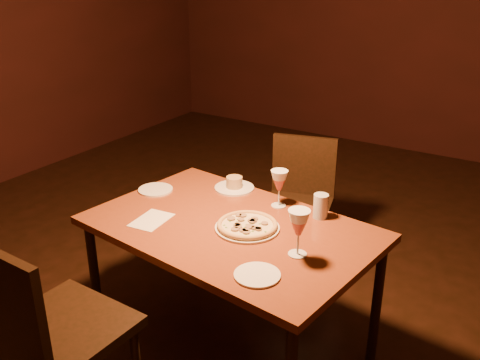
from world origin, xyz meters
The scene contains 12 objects.
dining_table centered at (-0.15, 0.05, 0.62)m, with size 1.36×0.97×0.68m.
chair_near centered at (-0.43, -0.79, 0.54)m, with size 0.47×0.47×0.95m.
chair_far centered at (-0.24, 0.94, 0.46)m, with size 0.48×0.48×0.81m.
pizza_plate centered at (-0.07, 0.06, 0.70)m, with size 0.29×0.29×0.03m.
ramekin_saucer centered at (-0.36, 0.41, 0.70)m, with size 0.21×0.21×0.07m.
wine_glass_far centered at (-0.07, 0.35, 0.78)m, with size 0.08×0.08×0.19m, color #B34C4A, non-canonical shape.
wine_glass_right centered at (0.22, -0.02, 0.78)m, with size 0.09×0.09×0.20m, color #B34C4A, non-canonical shape.
water_tumbler centered at (0.16, 0.34, 0.74)m, with size 0.07×0.07×0.12m, color #ADB4BD.
side_plate_left centered at (-0.70, 0.17, 0.69)m, with size 0.18×0.18×0.01m, color silver.
side_plate_near centered at (0.16, -0.25, 0.69)m, with size 0.18×0.18×0.01m, color silver.
menu_card centered at (-0.49, -0.10, 0.68)m, with size 0.14×0.20×0.00m, color silver.
pendant_light centered at (-0.15, 0.05, 1.65)m, with size 0.12×0.12×0.12m, color #FF9247.
Camera 1 is at (1.03, -1.75, 1.80)m, focal length 40.00 mm.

